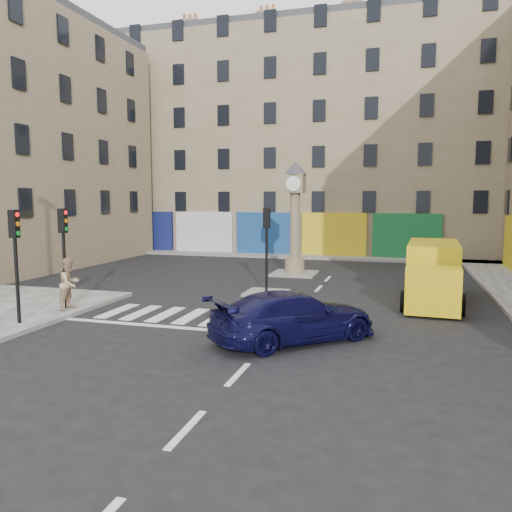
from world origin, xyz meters
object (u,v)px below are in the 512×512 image
at_px(traffic_light_left_far, 64,242).
at_px(pedestrian_tan, 70,284).
at_px(traffic_light_left_near, 15,248).
at_px(yellow_van, 433,273).
at_px(navy_sedan, 294,316).
at_px(clock_pillar, 295,211).
at_px(traffic_light_island, 267,236).

height_order(traffic_light_left_far, pedestrian_tan, traffic_light_left_far).
distance_m(traffic_light_left_near, yellow_van, 15.73).
height_order(traffic_light_left_far, yellow_van, traffic_light_left_far).
xyz_separation_m(navy_sedan, pedestrian_tan, (-8.68, 1.27, 0.36)).
bearing_deg(traffic_light_left_near, yellow_van, 32.25).
xyz_separation_m(clock_pillar, navy_sedan, (2.68, -12.82, -2.80)).
relative_size(traffic_light_left_near, yellow_van, 0.56).
distance_m(traffic_light_left_near, clock_pillar, 15.19).
bearing_deg(navy_sedan, yellow_van, -74.28).
distance_m(navy_sedan, pedestrian_tan, 8.78).
xyz_separation_m(navy_sedan, yellow_van, (4.26, 7.38, 0.44)).
bearing_deg(traffic_light_left_far, traffic_light_left_near, -90.00).
relative_size(traffic_light_island, clock_pillar, 0.61).
distance_m(traffic_light_left_far, pedestrian_tan, 1.56).
height_order(traffic_light_left_near, traffic_light_island, traffic_light_left_near).
bearing_deg(yellow_van, traffic_light_island, -172.52).
distance_m(traffic_light_left_far, clock_pillar, 13.05).
height_order(traffic_light_left_near, navy_sedan, traffic_light_left_near).
bearing_deg(navy_sedan, traffic_light_left_near, 51.93).
relative_size(clock_pillar, yellow_van, 0.92).
distance_m(traffic_light_island, clock_pillar, 6.07).
relative_size(navy_sedan, yellow_van, 0.77).
bearing_deg(pedestrian_tan, traffic_light_left_far, 65.68).
relative_size(traffic_light_left_far, pedestrian_tan, 1.94).
height_order(traffic_light_island, pedestrian_tan, traffic_light_island).
height_order(traffic_light_left_near, clock_pillar, clock_pillar).
bearing_deg(clock_pillar, yellow_van, -38.06).
distance_m(clock_pillar, pedestrian_tan, 13.24).
height_order(traffic_light_island, yellow_van, traffic_light_island).
relative_size(clock_pillar, navy_sedan, 1.19).
distance_m(traffic_light_left_far, navy_sedan, 9.29).
bearing_deg(traffic_light_left_far, traffic_light_island, 40.60).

